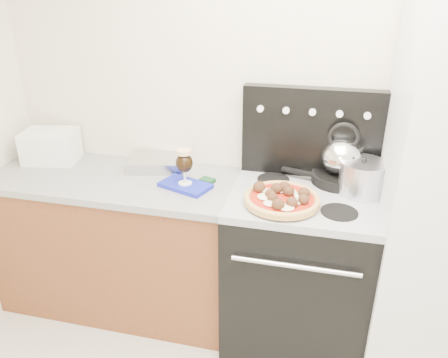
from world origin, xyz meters
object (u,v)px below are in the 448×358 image
(toaster_oven, at_px, (51,146))
(pizza_pan, at_px, (282,203))
(skillet, at_px, (339,178))
(tea_kettle, at_px, (342,153))
(base_cabinet, at_px, (120,244))
(stock_pot, at_px, (362,179))
(stove_body, at_px, (297,270))
(pizza, at_px, (282,197))
(oven_mitt, at_px, (185,185))
(beer_glass, at_px, (184,167))

(toaster_oven, bearing_deg, pizza_pan, -22.03)
(skillet, height_order, tea_kettle, tea_kettle)
(base_cabinet, xyz_separation_m, stock_pot, (1.39, 0.06, 0.57))
(stove_body, bearing_deg, pizza, -127.96)
(tea_kettle, bearing_deg, pizza_pan, -138.99)
(stock_pot, bearing_deg, pizza, -150.44)
(pizza, bearing_deg, base_cabinet, 171.24)
(skillet, bearing_deg, stock_pot, -44.51)
(tea_kettle, bearing_deg, oven_mitt, -174.06)
(oven_mitt, relative_size, tea_kettle, 1.13)
(stove_body, height_order, oven_mitt, oven_mitt)
(stove_body, height_order, pizza_pan, pizza_pan)
(tea_kettle, bearing_deg, stock_pot, -53.64)
(base_cabinet, xyz_separation_m, pizza_pan, (1.00, -0.15, 0.50))
(beer_glass, bearing_deg, base_cabinet, 174.34)
(stove_body, relative_size, toaster_oven, 2.83)
(pizza_pan, bearing_deg, stock_pot, 29.56)
(toaster_oven, xyz_separation_m, beer_glass, (0.93, -0.17, 0.03))
(stock_pot, bearing_deg, skillet, 135.49)
(oven_mitt, relative_size, beer_glass, 1.35)
(oven_mitt, height_order, skillet, skillet)
(base_cabinet, xyz_separation_m, skillet, (1.28, 0.17, 0.52))
(beer_glass, height_order, skillet, beer_glass)
(oven_mitt, height_order, beer_glass, beer_glass)
(stove_body, bearing_deg, toaster_oven, 174.52)
(pizza, bearing_deg, stock_pot, 29.56)
(toaster_oven, distance_m, oven_mitt, 0.95)
(base_cabinet, height_order, stock_pot, stock_pot)
(tea_kettle, bearing_deg, stove_body, -140.17)
(base_cabinet, bearing_deg, pizza, -8.76)
(pizza, xyz_separation_m, skillet, (0.27, 0.33, -0.01))
(base_cabinet, relative_size, beer_glass, 7.16)
(oven_mitt, bearing_deg, stove_body, 1.86)
(pizza_pan, height_order, tea_kettle, tea_kettle)
(stove_body, xyz_separation_m, oven_mitt, (-0.64, -0.02, 0.47))
(pizza, relative_size, tea_kettle, 1.54)
(toaster_oven, height_order, stock_pot, toaster_oven)
(oven_mitt, distance_m, beer_glass, 0.11)
(toaster_oven, xyz_separation_m, pizza, (1.47, -0.28, -0.04))
(toaster_oven, bearing_deg, pizza, -22.03)
(skillet, xyz_separation_m, stock_pot, (0.11, -0.11, 0.06))
(pizza_pan, distance_m, skillet, 0.43)
(beer_glass, bearing_deg, tea_kettle, 15.07)
(oven_mitt, relative_size, pizza_pan, 0.79)
(stove_body, xyz_separation_m, pizza_pan, (-0.10, -0.13, 0.49))
(toaster_oven, xyz_separation_m, pizza_pan, (1.47, -0.28, -0.07))
(oven_mitt, height_order, pizza_pan, pizza_pan)
(stove_body, distance_m, pizza_pan, 0.51)
(toaster_oven, xyz_separation_m, tea_kettle, (1.75, 0.05, 0.10))
(toaster_oven, relative_size, pizza_pan, 0.90)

